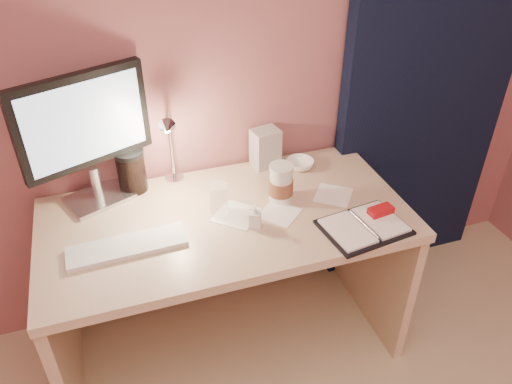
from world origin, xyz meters
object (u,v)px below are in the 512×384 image
object	(u,v)px
clear_cup	(219,200)
desk	(223,248)
dark_jar	(132,173)
lotion_bottle	(255,216)
keyboard	(127,246)
product_box	(265,148)
planner	(365,225)
bowl	(300,164)
desk_lamp	(178,144)
monitor	(84,129)
coffee_cup	(281,184)

from	to	relation	value
clear_cup	desk	bearing A→B (deg)	69.61
dark_jar	lotion_bottle	bearing A→B (deg)	-44.54
keyboard	clear_cup	world-z (taller)	clear_cup
lotion_bottle	product_box	bearing A→B (deg)	65.77
planner	clear_cup	bearing A→B (deg)	144.60
bowl	desk_lamp	size ratio (longest dim) A/B	0.35
monitor	coffee_cup	world-z (taller)	monitor
coffee_cup	clear_cup	size ratio (longest dim) A/B	1.25
keyboard	dark_jar	distance (m)	0.38
planner	clear_cup	size ratio (longest dim) A/B	2.62
clear_cup	lotion_bottle	bearing A→B (deg)	-49.42
clear_cup	lotion_bottle	xyz separation A→B (m)	(0.10, -0.12, -0.02)
dark_jar	desk_lamp	size ratio (longest dim) A/B	0.46
keyboard	product_box	xyz separation A→B (m)	(0.64, 0.38, 0.08)
dark_jar	product_box	distance (m)	0.58
monitor	coffee_cup	bearing A→B (deg)	-40.44
planner	desk_lamp	size ratio (longest dim) A/B	0.95
bowl	desk_lamp	xyz separation A→B (m)	(-0.52, -0.01, 0.20)
desk	coffee_cup	world-z (taller)	coffee_cup
lotion_bottle	monitor	bearing A→B (deg)	146.54
lotion_bottle	dark_jar	size ratio (longest dim) A/B	0.60
coffee_cup	lotion_bottle	size ratio (longest dim) A/B	1.65
keyboard	bowl	xyz separation A→B (m)	(0.78, 0.30, 0.01)
monitor	desk	bearing A→B (deg)	-44.67
coffee_cup	lotion_bottle	bearing A→B (deg)	-139.07
coffee_cup	bowl	size ratio (longest dim) A/B	1.29
keyboard	product_box	bearing A→B (deg)	28.22
monitor	keyboard	size ratio (longest dim) A/B	1.28
coffee_cup	monitor	bearing A→B (deg)	161.91
monitor	clear_cup	size ratio (longest dim) A/B	4.21
keyboard	planner	world-z (taller)	planner
planner	product_box	distance (m)	0.58
bowl	dark_jar	xyz separation A→B (m)	(-0.71, 0.06, 0.06)
monitor	bowl	xyz separation A→B (m)	(0.85, -0.03, -0.30)
clear_cup	lotion_bottle	distance (m)	0.16
monitor	lotion_bottle	size ratio (longest dim) A/B	5.54
bowl	desk_lamp	world-z (taller)	desk_lamp
bowl	lotion_bottle	xyz separation A→B (m)	(-0.31, -0.33, 0.03)
monitor	dark_jar	distance (m)	0.28
monitor	desk_lamp	world-z (taller)	monitor
desk	coffee_cup	xyz separation A→B (m)	(0.24, -0.04, 0.30)
bowl	lotion_bottle	world-z (taller)	lotion_bottle
monitor	coffee_cup	size ratio (longest dim) A/B	3.36
coffee_cup	dark_jar	xyz separation A→B (m)	(-0.55, 0.26, 0.01)
planner	desk_lamp	distance (m)	0.78
keyboard	desk_lamp	xyz separation A→B (m)	(0.26, 0.29, 0.21)
planner	coffee_cup	world-z (taller)	coffee_cup
desk_lamp	coffee_cup	bearing A→B (deg)	-17.40
keyboard	desk_lamp	distance (m)	0.44
monitor	product_box	bearing A→B (deg)	-18.80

